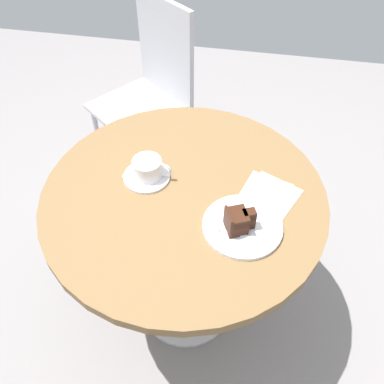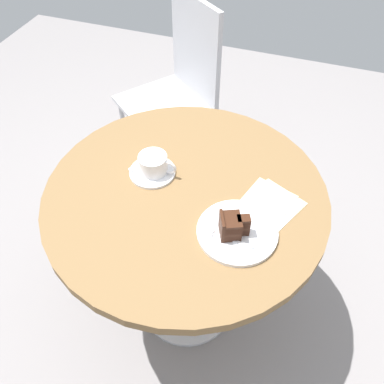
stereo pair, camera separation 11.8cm
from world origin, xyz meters
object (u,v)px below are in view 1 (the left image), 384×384
Objects in this scene: coffee_cup at (148,168)px; napkin at (269,193)px; cake_slice at (238,221)px; cafe_chair at (152,85)px; fork at (227,232)px; cake_plate at (242,226)px; saucer at (147,176)px; teaspoon at (133,180)px.

coffee_cup is 0.62× the size of napkin.
cafe_chair reaches higher than cake_slice.
cake_plate is at bearing -133.48° from fork.
saucer is 0.34m from cake_plate.
cake_plate is (0.31, -0.14, -0.03)m from coffee_cup.
teaspoon is 0.51× the size of napkin.
coffee_cup is 0.78m from cafe_chair.
napkin is at bearing -153.05° from teaspoon.
napkin is at bearing -116.57° from fork.
napkin is at bearing -14.58° from cafe_chair.
cake_slice reaches higher than saucer.
cake_slice is 0.05m from fork.
teaspoon is 0.66× the size of fork.
cake_slice is at bearing -116.96° from napkin.
cake_plate is at bearing -174.73° from teaspoon.
cake_slice is at bearing -27.42° from saucer.
cake_plate is at bearing -114.92° from napkin.
saucer is at bearing 152.58° from cake_slice.
cafe_chair is at bearing -56.11° from teaspoon.
cake_slice is 0.46× the size of napkin.
teaspoon is at bearing -143.61° from saucer.
saucer is at bearing -28.77° from fork.
napkin is (0.11, 0.18, -0.01)m from fork.
fork is (-0.03, -0.02, -0.03)m from cake_slice.
cafe_chair reaches higher than saucer.
coffee_cup is at bearing -29.77° from fork.
fork is 0.16× the size of cafe_chair.
saucer is 0.04m from coffee_cup.
cafe_chair reaches higher than cake_plate.
cake_slice is 0.59× the size of fork.
cake_slice is (0.29, -0.16, 0.00)m from coffee_cup.
cafe_chair is (-0.18, 0.73, -0.16)m from saucer.
coffee_cup is 0.06m from teaspoon.
cake_plate is 1.14× the size of napkin.
cake_slice is 0.18m from napkin.
saucer is 1.45× the size of teaspoon.
fork is (0.27, -0.18, 0.01)m from saucer.
cafe_chair reaches higher than coffee_cup.
cafe_chair is at bearing 118.43° from cake_slice.
cake_plate is 2.50× the size of cake_slice.
coffee_cup is 0.32m from fork.
cafe_chair is at bearing -59.31° from fork.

